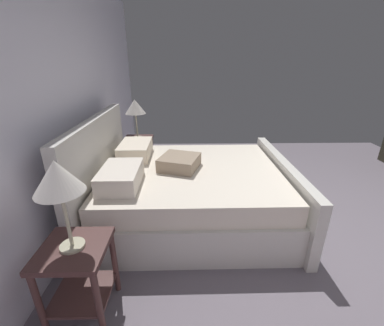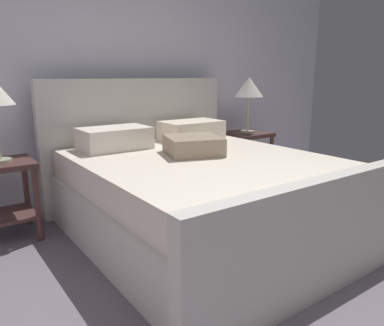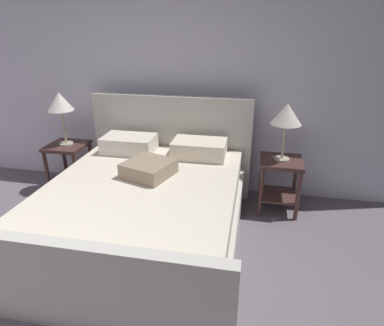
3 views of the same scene
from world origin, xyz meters
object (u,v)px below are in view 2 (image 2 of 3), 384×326
bed (198,191)px  table_lamp_right (249,88)px  nightstand_left (3,187)px  nightstand_right (247,150)px

bed → table_lamp_right: size_ratio=3.62×
table_lamp_right → nightstand_left: (-2.50, -0.02, -0.68)m
bed → nightstand_right: bed is taller
nightstand_left → nightstand_right: bearing=0.4°
bed → nightstand_right: (1.25, 0.78, 0.06)m
table_lamp_right → nightstand_left: size_ratio=1.00×
bed → nightstand_left: 1.47m
bed → nightstand_right: size_ratio=3.64×
nightstand_right → table_lamp_right: bearing=56.3°
nightstand_right → nightstand_left: 2.50m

